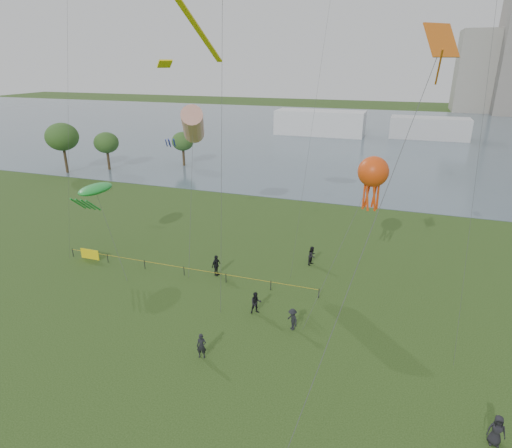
% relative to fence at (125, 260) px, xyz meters
% --- Properties ---
extents(ground_plane, '(400.00, 400.00, 0.00)m').
position_rel_fence_xyz_m(ground_plane, '(14.77, -15.68, -0.55)').
color(ground_plane, '#203812').
extents(lake, '(400.00, 120.00, 0.08)m').
position_rel_fence_xyz_m(lake, '(14.77, 84.32, -0.53)').
color(lake, slate).
rests_on(lake, ground_plane).
extents(building_low, '(16.00, 18.00, 28.00)m').
position_rel_fence_xyz_m(building_low, '(46.77, 152.32, 13.45)').
color(building_low, gray).
rests_on(building_low, ground_plane).
extents(pavilion_left, '(22.00, 8.00, 6.00)m').
position_rel_fence_xyz_m(pavilion_left, '(2.77, 79.32, 2.45)').
color(pavilion_left, silver).
rests_on(pavilion_left, ground_plane).
extents(pavilion_right, '(18.00, 7.00, 5.00)m').
position_rel_fence_xyz_m(pavilion_right, '(28.77, 82.32, 1.95)').
color(pavilion_right, silver).
rests_on(pavilion_right, ground_plane).
extents(trees, '(20.79, 15.54, 8.27)m').
position_rel_fence_xyz_m(trees, '(-25.15, 29.93, 4.78)').
color(trees, '#372A19').
rests_on(trees, ground_plane).
extents(fence, '(24.07, 0.07, 1.05)m').
position_rel_fence_xyz_m(fence, '(0.00, 0.00, 0.00)').
color(fence, black).
rests_on(fence, ground_plane).
extents(spectator_a, '(1.06, 1.00, 1.73)m').
position_rel_fence_xyz_m(spectator_a, '(14.07, -3.63, 0.31)').
color(spectator_a, black).
rests_on(spectator_a, ground_plane).
extents(spectator_b, '(1.19, 1.17, 1.64)m').
position_rel_fence_xyz_m(spectator_b, '(17.16, -4.80, 0.26)').
color(spectator_b, black).
rests_on(spectator_b, ground_plane).
extents(spectator_c, '(0.72, 1.19, 1.90)m').
position_rel_fence_xyz_m(spectator_c, '(8.79, 0.98, 0.39)').
color(spectator_c, black).
rests_on(spectator_c, ground_plane).
extents(spectator_d, '(0.83, 0.54, 1.71)m').
position_rel_fence_xyz_m(spectator_d, '(29.02, -10.93, 0.30)').
color(spectator_d, black).
rests_on(spectator_d, ground_plane).
extents(spectator_f, '(0.70, 0.55, 1.70)m').
position_rel_fence_xyz_m(spectator_f, '(12.46, -9.61, 0.30)').
color(spectator_f, black).
rests_on(spectator_f, ground_plane).
extents(spectator_g, '(0.91, 1.04, 1.80)m').
position_rel_fence_xyz_m(spectator_g, '(16.34, 5.78, 0.34)').
color(spectator_g, black).
rests_on(spectator_g, ground_plane).
extents(kite_windsock, '(4.78, 9.57, 14.16)m').
position_rel_fence_xyz_m(kite_windsock, '(4.31, 6.69, 11.60)').
color(kite_windsock, '#3F3F42').
extents(kite_creature, '(6.49, 6.01, 7.01)m').
position_rel_fence_xyz_m(kite_creature, '(-3.44, 1.45, 6.02)').
color(kite_creature, '#3F3F42').
extents(kite_octopus, '(4.51, 7.70, 11.28)m').
position_rel_fence_xyz_m(kite_octopus, '(21.25, 1.97, 9.52)').
color(kite_octopus, '#3F3F42').
extents(kite_delta, '(5.68, 11.95, 19.17)m').
position_rel_fence_xyz_m(kite_delta, '(23.77, -10.72, 16.97)').
color(kite_delta, '#3F3F42').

